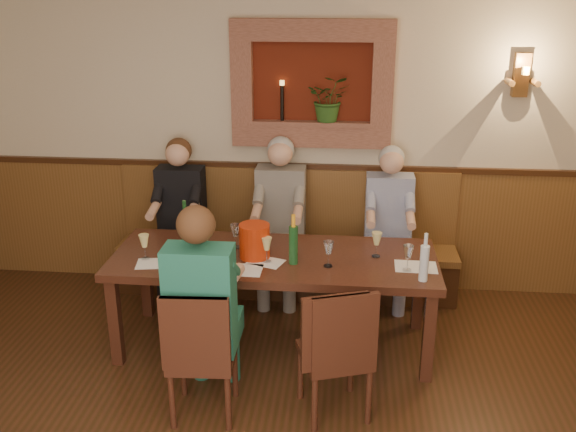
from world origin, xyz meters
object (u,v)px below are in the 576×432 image
object	(u,v)px
chair_near_left	(204,378)
person_bench_mid	(280,234)
chair_near_right	(335,376)
bench	(286,257)
person_chair_front	(205,324)
person_bench_right	(388,240)
wine_bottle_green_a	(293,244)
dining_table	(274,265)
spittoon_bucket	(255,241)
person_bench_left	(181,232)
water_bottle	(424,262)
wine_bottle_green_b	(186,229)

from	to	relation	value
chair_near_left	person_bench_mid	distance (m)	1.78
chair_near_right	bench	bearing A→B (deg)	86.70
person_chair_front	person_bench_mid	bearing A→B (deg)	79.17
person_bench_right	person_chair_front	bearing A→B (deg)	-127.57
wine_bottle_green_a	bench	bearing A→B (deg)	98.28
dining_table	spittoon_bucket	world-z (taller)	spittoon_bucket
dining_table	person_bench_left	size ratio (longest dim) A/B	1.71
person_bench_left	wine_bottle_green_a	xyz separation A→B (m)	(1.09, -0.96, 0.32)
person_bench_right	water_bottle	distance (m)	1.21
person_bench_mid	wine_bottle_green_a	size ratio (longest dim) A/B	3.84
person_bench_left	wine_bottle_green_b	bearing A→B (deg)	-71.45
chair_near_left	person_bench_right	xyz separation A→B (m)	(1.24, 1.73, 0.30)
chair_near_right	water_bottle	size ratio (longest dim) A/B	2.72
person_bench_left	water_bottle	size ratio (longest dim) A/B	4.08
bench	chair_near_right	world-z (taller)	bench
person_bench_left	wine_bottle_green_a	size ratio (longest dim) A/B	3.75
bench	water_bottle	world-z (taller)	bench
chair_near_left	spittoon_bucket	bearing A→B (deg)	72.78
chair_near_left	spittoon_bucket	size ratio (longest dim) A/B	3.64
bench	person_bench_left	distance (m)	0.97
chair_near_left	person_bench_right	distance (m)	2.15
bench	person_chair_front	xyz separation A→B (m)	(-0.36, -1.72, 0.27)
chair_near_left	person_chair_front	size ratio (longest dim) A/B	0.65
person_bench_mid	person_bench_right	size ratio (longest dim) A/B	1.04
person_bench_left	spittoon_bucket	world-z (taller)	person_bench_left
wine_bottle_green_a	water_bottle	distance (m)	0.92
chair_near_right	wine_bottle_green_a	bearing A→B (deg)	97.05
person_bench_left	wine_bottle_green_a	world-z (taller)	person_bench_left
person_bench_mid	wine_bottle_green_a	world-z (taller)	person_bench_mid
dining_table	wine_bottle_green_a	world-z (taller)	wine_bottle_green_a
person_bench_left	person_bench_mid	xyz separation A→B (m)	(0.89, -0.00, 0.02)
water_bottle	bench	bearing A→B (deg)	130.02
person_bench_left	person_chair_front	size ratio (longest dim) A/B	0.98
person_bench_mid	dining_table	bearing A→B (deg)	-86.77
person_bench_right	wine_bottle_green_a	xyz separation A→B (m)	(-0.73, -0.96, 0.33)
spittoon_bucket	wine_bottle_green_a	distance (m)	0.31
bench	person_chair_front	bearing A→B (deg)	-101.69
person_chair_front	wine_bottle_green_a	world-z (taller)	person_chair_front
bench	chair_near_left	distance (m)	1.87
chair_near_left	person_bench_left	distance (m)	1.85
person_bench_right	dining_table	bearing A→B (deg)	-136.61
dining_table	chair_near_left	xyz separation A→B (m)	(-0.35, -0.89, -0.40)
dining_table	wine_bottle_green_a	xyz separation A→B (m)	(0.15, -0.12, 0.23)
person_bench_mid	wine_bottle_green_a	bearing A→B (deg)	-78.08
bench	chair_near_right	size ratio (longest dim) A/B	3.21
chair_near_left	water_bottle	bearing A→B (deg)	19.14
chair_near_right	person_bench_mid	bearing A→B (deg)	89.16
person_bench_left	wine_bottle_green_b	size ratio (longest dim) A/B	3.68
person_bench_right	wine_bottle_green_a	bearing A→B (deg)	-127.38
person_bench_left	wine_bottle_green_a	bearing A→B (deg)	-41.38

